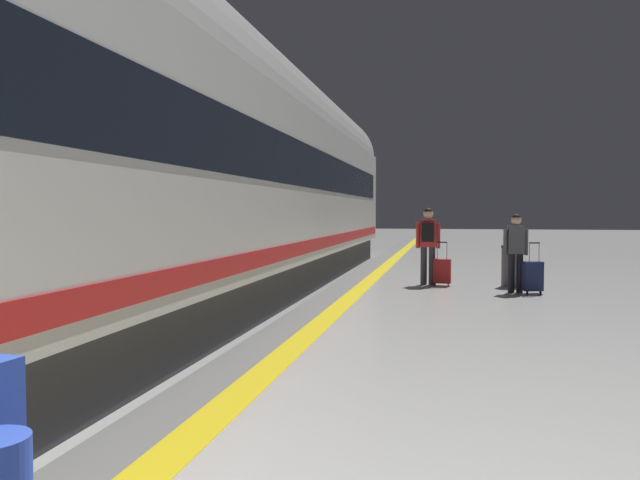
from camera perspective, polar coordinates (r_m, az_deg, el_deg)
name	(u,v)px	position (r m, az deg, el deg)	size (l,w,h in m)	color
safety_line_strip	(340,307)	(11.04, 1.79, -6.02)	(0.36, 80.00, 0.01)	yellow
tactile_edge_band	(319,306)	(11.11, -0.10, -5.97)	(0.70, 80.00, 0.01)	slate
high_speed_train	(134,146)	(8.66, -16.47, 8.09)	(2.94, 31.86, 4.97)	#38383D
passenger_near	(428,239)	(14.42, 9.72, 0.06)	(0.54, 0.34, 1.74)	#383842
suitcase_near	(442,271)	(14.35, 10.96, -2.77)	(0.40, 0.26, 0.99)	#A51E1E
passenger_mid	(516,247)	(13.45, 17.25, -0.61)	(0.50, 0.25, 1.61)	black
suitcase_mid	(532,276)	(13.43, 18.61, -3.11)	(0.43, 0.34, 1.04)	#19234C
waste_bin	(512,266)	(14.56, 16.91, -2.25)	(0.46, 0.46, 0.91)	#4C4C51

